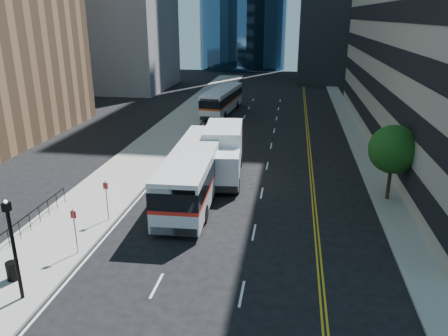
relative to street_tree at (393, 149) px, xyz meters
The scene contains 9 objects.
ground 12.58m from the street_tree, 138.37° to the right, with size 160.00×160.00×0.00m, color black.
sidewalk_west 26.11m from the street_tree, 138.92° to the left, with size 5.00×90.00×0.15m, color gray.
sidewalk_east 17.37m from the street_tree, 90.00° to the left, with size 2.00×90.00×0.15m, color gray.
street_tree is the anchor object (origin of this frame).
lamp_post 22.82m from the street_tree, 142.13° to the right, with size 0.28×0.28×4.56m.
bus_front 13.24m from the street_tree, behind, with size 3.38×13.31×3.41m.
bus_rear 30.63m from the street_tree, 120.68° to the left, with size 3.71×12.13×3.08m.
box_truck 12.19m from the street_tree, 166.67° to the left, with size 3.45×8.20×3.82m.
trash_can 23.27m from the street_tree, 146.53° to the right, with size 0.59×0.59×0.89m, color black.
Camera 1 is at (2.33, -20.68, 11.92)m, focal length 35.00 mm.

